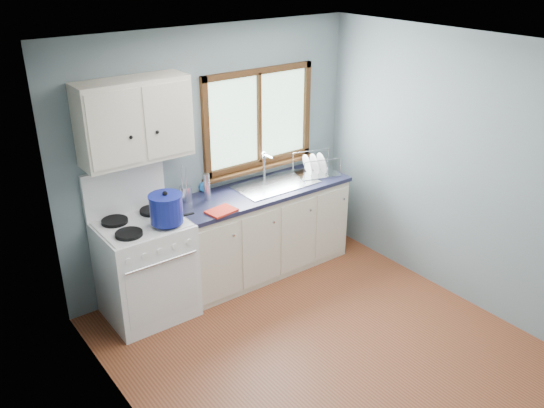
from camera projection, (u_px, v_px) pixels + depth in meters
floor at (331, 355)px, 4.84m from camera, size 3.20×3.60×0.02m
ceiling at (347, 50)px, 3.80m from camera, size 3.20×3.60×0.02m
wall_back at (213, 156)px, 5.65m from camera, size 3.20×0.02×2.50m
wall_left at (140, 291)px, 3.45m from camera, size 0.02×3.60×2.50m
wall_right at (470, 174)px, 5.20m from camera, size 0.02×3.60×2.50m
gas_range at (146, 266)px, 5.19m from camera, size 0.76×0.69×1.36m
base_cabinets at (262, 234)px, 5.95m from camera, size 1.85×0.60×0.88m
countertop at (261, 191)px, 5.75m from camera, size 1.89×0.64×0.04m
sink at (276, 190)px, 5.86m from camera, size 0.84×0.46×0.44m
window at (259, 125)px, 5.81m from camera, size 1.36×0.10×1.03m
upper_cabinets at (134, 120)px, 4.82m from camera, size 0.95×0.35×0.70m
skillet at (170, 219)px, 4.98m from camera, size 0.35×0.25×0.04m
stockpot at (166, 208)px, 4.91m from camera, size 0.30×0.30×0.29m
utensil_crock at (186, 193)px, 5.44m from camera, size 0.13×0.13×0.37m
thermos at (207, 187)px, 5.44m from camera, size 0.07×0.07×0.27m
soap_bottle at (204, 180)px, 5.60m from camera, size 0.13×0.13×0.26m
dish_towel at (221, 211)px, 5.24m from camera, size 0.29×0.23×0.02m
dish_rack at (316, 169)px, 6.09m from camera, size 0.51×0.44×0.23m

